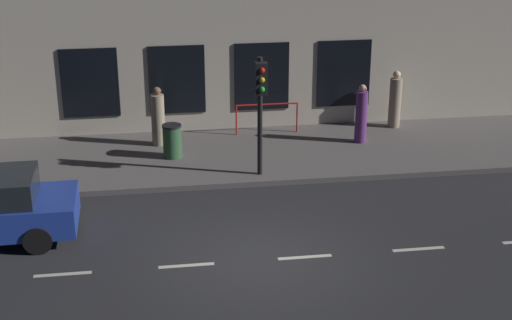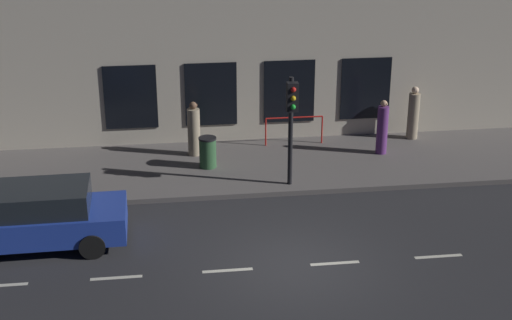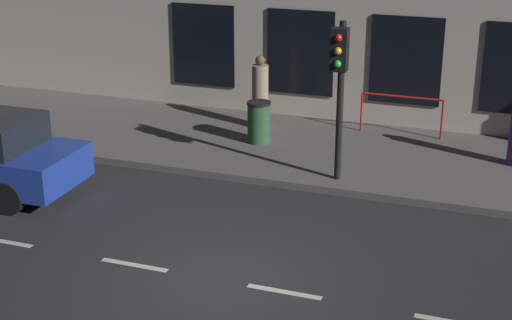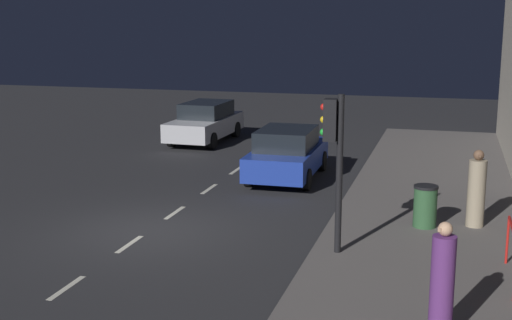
% 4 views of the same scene
% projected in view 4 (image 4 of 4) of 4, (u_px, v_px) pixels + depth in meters
% --- Properties ---
extents(ground_plane, '(60.00, 60.00, 0.00)m').
position_uv_depth(ground_plane, '(149.00, 231.00, 16.15)').
color(ground_plane, '#28282B').
extents(sidewalk, '(4.50, 32.00, 0.15)m').
position_uv_depth(sidewalk, '(423.00, 252.00, 14.46)').
color(sidewalk, '#5B5654').
rests_on(sidewalk, ground).
extents(lane_centre_line, '(0.12, 27.20, 0.01)m').
position_uv_depth(lane_centre_line, '(129.00, 244.00, 15.20)').
color(lane_centre_line, beige).
rests_on(lane_centre_line, ground).
extents(traffic_light, '(0.48, 0.32, 3.26)m').
position_uv_depth(traffic_light, '(334.00, 144.00, 13.83)').
color(traffic_light, black).
rests_on(traffic_light, sidewalk).
extents(parked_car_0, '(1.97, 4.39, 1.58)m').
position_uv_depth(parked_car_0, '(287.00, 153.00, 21.25)').
color(parked_car_0, '#1E389E').
rests_on(parked_car_0, ground).
extents(parked_car_2, '(1.95, 4.56, 1.58)m').
position_uv_depth(parked_car_2, '(205.00, 122.00, 27.65)').
color(parked_car_2, '#B7B7BC').
rests_on(parked_car_2, ground).
extents(pedestrian_1, '(0.51, 0.51, 1.80)m').
position_uv_depth(pedestrian_1, '(442.00, 284.00, 10.31)').
color(pedestrian_1, '#5B2D70').
rests_on(pedestrian_1, sidewalk).
extents(pedestrian_2, '(0.46, 0.46, 1.80)m').
position_uv_depth(pedestrian_2, '(476.00, 191.00, 15.86)').
color(pedestrian_2, gray).
rests_on(pedestrian_2, sidewalk).
extents(trash_bin, '(0.56, 0.56, 0.98)m').
position_uv_depth(trash_bin, '(425.00, 206.00, 15.89)').
color(trash_bin, '#2D5633').
rests_on(trash_bin, sidewalk).
extents(red_railing, '(0.05, 1.97, 0.97)m').
position_uv_depth(red_railing, '(512.00, 244.00, 12.55)').
color(red_railing, red).
rests_on(red_railing, sidewalk).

